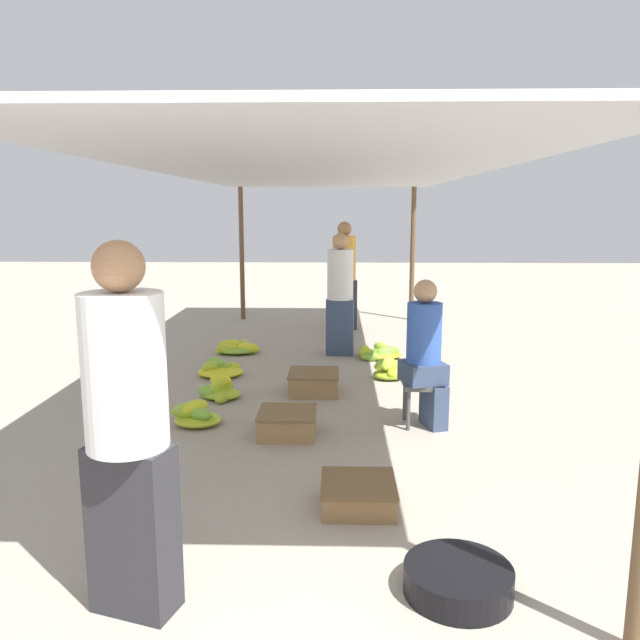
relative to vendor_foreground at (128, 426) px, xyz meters
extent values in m
cylinder|color=brown|center=(-0.67, 7.93, 0.21)|extent=(0.08, 0.08, 2.24)
cylinder|color=brown|center=(2.23, 7.93, 0.21)|extent=(0.08, 0.08, 2.24)
cube|color=#B2B2B7|center=(0.78, 3.85, 1.35)|extent=(3.30, 8.56, 0.04)
cube|color=#2D2D33|center=(0.00, 0.00, -0.50)|extent=(0.44, 0.32, 0.81)
cylinder|color=white|center=(0.00, 0.00, 0.26)|extent=(0.47, 0.47, 0.71)
sphere|color=#9E704C|center=(0.00, 0.00, 0.73)|extent=(0.23, 0.23, 0.23)
cube|color=#4C4C4C|center=(1.70, 2.60, -0.54)|extent=(0.34, 0.34, 0.04)
cylinder|color=#4C4C4C|center=(1.57, 2.47, -0.73)|extent=(0.04, 0.04, 0.35)
cylinder|color=#4C4C4C|center=(1.84, 2.47, -0.73)|extent=(0.04, 0.04, 0.35)
cylinder|color=#4C4C4C|center=(1.57, 2.74, -0.73)|extent=(0.04, 0.04, 0.35)
cylinder|color=#4C4C4C|center=(1.84, 2.74, -0.73)|extent=(0.04, 0.04, 0.35)
cube|color=#384766|center=(1.80, 2.57, -0.71)|extent=(0.22, 0.33, 0.39)
cube|color=#384766|center=(1.70, 2.60, -0.43)|extent=(0.42, 0.42, 0.18)
cylinder|color=#3359B2|center=(1.70, 2.60, -0.08)|extent=(0.37, 0.37, 0.52)
sphere|color=tan|center=(1.70, 2.60, 0.28)|extent=(0.20, 0.20, 0.20)
cylinder|color=black|center=(1.55, 0.15, -0.84)|extent=(0.54, 0.54, 0.14)
ellipsoid|color=#BDD02A|center=(-0.20, 3.35, -0.76)|extent=(0.25, 0.27, 0.13)
ellipsoid|color=yellow|center=(-0.28, 3.40, -0.83)|extent=(0.24, 0.20, 0.10)
ellipsoid|color=#A3C62F|center=(-0.17, 3.19, -0.86)|extent=(0.19, 0.23, 0.10)
ellipsoid|color=#80B735|center=(-0.35, 3.30, -0.84)|extent=(0.26, 0.26, 0.14)
ellipsoid|color=yellow|center=(-0.21, 3.33, -0.72)|extent=(0.23, 0.13, 0.12)
ellipsoid|color=#ABC92D|center=(-0.21, 3.36, -0.80)|extent=(0.28, 0.32, 0.14)
ellipsoid|color=#A7C72E|center=(-0.19, 3.33, -0.86)|extent=(0.38, 0.33, 0.10)
ellipsoid|color=#B5CD2C|center=(-0.26, 4.29, -0.83)|extent=(0.23, 0.16, 0.10)
ellipsoid|color=#B4CC2C|center=(-0.46, 4.17, -0.79)|extent=(0.29, 0.27, 0.13)
ellipsoid|color=#78B437|center=(-0.44, 4.26, -0.76)|extent=(0.31, 0.32, 0.11)
ellipsoid|color=#8FBD33|center=(-0.41, 4.22, -0.80)|extent=(0.33, 0.19, 0.12)
ellipsoid|color=yellow|center=(-0.37, 4.18, -0.86)|extent=(0.52, 0.45, 0.10)
ellipsoid|color=#7CB636|center=(-0.23, 2.48, -0.78)|extent=(0.27, 0.21, 0.10)
ellipsoid|color=#BCD02A|center=(-0.31, 2.62, -0.84)|extent=(0.33, 0.24, 0.09)
ellipsoid|color=#A2C52F|center=(-0.35, 2.53, -0.77)|extent=(0.32, 0.21, 0.14)
ellipsoid|color=#86BA34|center=(-0.33, 2.71, -0.85)|extent=(0.20, 0.27, 0.11)
ellipsoid|color=yellow|center=(-0.29, 2.56, -0.75)|extent=(0.28, 0.32, 0.13)
ellipsoid|color=#B9CE2B|center=(-0.27, 2.55, -0.86)|extent=(0.41, 0.36, 0.10)
ellipsoid|color=yellow|center=(-0.45, 5.35, -0.78)|extent=(0.30, 0.11, 0.11)
ellipsoid|color=yellow|center=(-0.22, 5.29, -0.83)|extent=(0.35, 0.22, 0.14)
ellipsoid|color=#C9D528|center=(-0.48, 5.23, -0.83)|extent=(0.31, 0.17, 0.13)
ellipsoid|color=#ABC92D|center=(-0.29, 5.44, -0.82)|extent=(0.15, 0.31, 0.14)
ellipsoid|color=#C5D329|center=(-0.52, 5.29, -0.86)|extent=(0.26, 0.27, 0.09)
ellipsoid|color=yellow|center=(-0.43, 5.50, -0.82)|extent=(0.20, 0.25, 0.13)
ellipsoid|color=#92BF32|center=(-0.52, 5.41, -0.84)|extent=(0.30, 0.25, 0.14)
ellipsoid|color=#89BB33|center=(-0.36, 5.36, -0.86)|extent=(0.56, 0.49, 0.10)
ellipsoid|color=#75B337|center=(1.61, 5.05, -0.80)|extent=(0.35, 0.26, 0.11)
ellipsoid|color=#8BBC33|center=(1.36, 4.98, -0.86)|extent=(0.27, 0.25, 0.09)
ellipsoid|color=#91BE32|center=(1.53, 5.22, -0.79)|extent=(0.25, 0.25, 0.13)
ellipsoid|color=#79B536|center=(1.38, 4.94, -0.85)|extent=(0.22, 0.13, 0.12)
ellipsoid|color=#BED02A|center=(1.31, 5.16, -0.83)|extent=(0.21, 0.34, 0.15)
ellipsoid|color=#78B437|center=(1.52, 5.03, -0.83)|extent=(0.31, 0.25, 0.10)
ellipsoid|color=#C6D329|center=(1.52, 5.12, -0.86)|extent=(0.54, 0.47, 0.10)
ellipsoid|color=#A0C430|center=(1.56, 4.12, -0.76)|extent=(0.29, 0.33, 0.11)
ellipsoid|color=#90BE32|center=(1.50, 4.10, -0.73)|extent=(0.30, 0.26, 0.13)
ellipsoid|color=#C8D428|center=(1.61, 4.04, -0.82)|extent=(0.27, 0.27, 0.12)
ellipsoid|color=#C5D329|center=(1.47, 4.11, -0.75)|extent=(0.26, 0.26, 0.10)
ellipsoid|color=#A2C52F|center=(1.54, 4.11, -0.86)|extent=(0.37, 0.32, 0.10)
cube|color=#9E7A4C|center=(0.72, 3.56, -0.81)|extent=(0.50, 0.50, 0.20)
cube|color=brown|center=(0.72, 3.56, -0.70)|extent=(0.52, 0.52, 0.02)
cube|color=#9E7A4C|center=(0.54, 2.33, -0.82)|extent=(0.47, 0.47, 0.19)
cube|color=brown|center=(0.54, 2.33, -0.71)|extent=(0.48, 0.48, 0.02)
cube|color=olive|center=(1.09, 1.05, -0.83)|extent=(0.46, 0.46, 0.15)
cube|color=brown|center=(1.09, 1.05, -0.75)|extent=(0.47, 0.47, 0.02)
cube|color=#2D2D33|center=(1.07, 7.04, -0.52)|extent=(0.41, 0.28, 0.78)
cylinder|color=gold|center=(1.07, 7.04, 0.22)|extent=(0.42, 0.42, 0.68)
sphere|color=#9E704C|center=(1.07, 7.04, 0.67)|extent=(0.22, 0.22, 0.22)
cube|color=#384766|center=(1.00, 5.28, -0.54)|extent=(0.37, 0.22, 0.73)
cylinder|color=white|center=(1.00, 5.28, 0.14)|extent=(0.36, 0.36, 0.64)
sphere|color=tan|center=(1.00, 5.28, 0.57)|extent=(0.21, 0.21, 0.21)
camera|label=1|loc=(0.94, -2.67, 0.97)|focal=35.00mm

